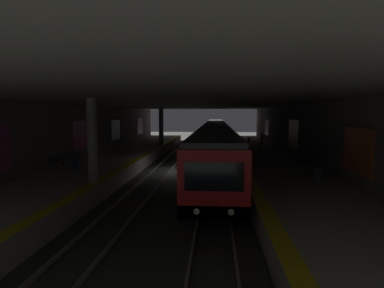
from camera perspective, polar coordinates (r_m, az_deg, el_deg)
ground_plane at (r=26.70m, az=-0.68°, el=-4.96°), size 120.00×120.00×0.00m
track_left at (r=26.59m, az=4.07°, el=-4.84°), size 60.00×1.53×0.16m
track_right at (r=26.96m, az=-5.36°, el=-4.71°), size 60.00×1.53×0.16m
platform_left at (r=26.85m, az=13.41°, el=-3.91°), size 60.00×5.30×1.06m
platform_right at (r=27.94m, az=-14.21°, el=-3.57°), size 60.00×5.30×1.06m
wall_left at (r=27.24m, az=19.54°, el=0.88°), size 60.00×0.56×5.60m
wall_right at (r=28.79m, az=-19.76°, el=1.10°), size 60.00×0.56×5.60m
ceiling_slab at (r=26.29m, az=-0.69°, el=7.58°), size 60.00×19.40×0.40m
pillar_near at (r=18.15m, az=-17.14°, el=0.56°), size 0.56×0.56×4.55m
pillar_far at (r=39.21m, az=-5.47°, el=3.18°), size 0.56×0.56×4.55m
metro_train at (r=39.54m, az=4.15°, el=1.32°), size 54.97×2.83×3.49m
bench_left_mid at (r=26.47m, az=17.94°, el=-1.86°), size 1.70×0.47×0.86m
bench_left_far at (r=34.30m, az=14.77°, el=-0.20°), size 1.70×0.47×0.86m
bench_right_mid at (r=23.96m, az=-22.61°, el=-2.73°), size 1.70×0.47×0.86m
bench_right_far at (r=26.42m, az=-19.92°, el=-1.93°), size 1.70×0.47×0.86m
person_waiting_near at (r=35.71m, az=12.20°, el=0.73°), size 0.60×0.23×1.71m
person_walking_mid at (r=30.19m, az=9.94°, el=-0.12°), size 0.60×0.23×1.65m
suitcase_rolling at (r=23.20m, az=-19.90°, el=-3.44°), size 0.41×0.26×0.91m
backpack_on_floor at (r=34.80m, az=14.46°, el=-0.65°), size 0.30×0.20×0.40m
trash_bin at (r=18.82m, az=21.37°, el=-5.09°), size 0.44×0.44×0.85m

